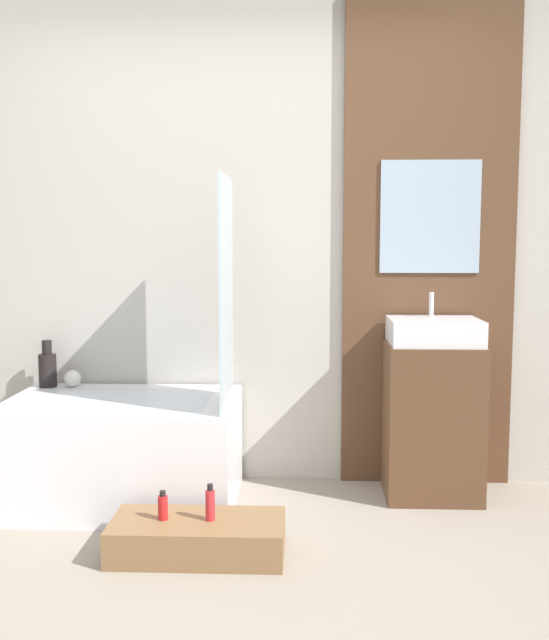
{
  "coord_description": "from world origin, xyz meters",
  "views": [
    {
      "loc": [
        0.31,
        -2.48,
        1.33
      ],
      "look_at": [
        0.18,
        0.69,
        0.98
      ],
      "focal_mm": 42.0,
      "sensor_mm": 36.0,
      "label": 1
    }
  ],
  "objects_px": {
    "sink": "(434,331)",
    "bottle_soap_secondary": "(210,504)",
    "bathtub": "(123,450)",
    "bottle_soap_primary": "(163,507)",
    "wooden_step_bench": "(198,537)",
    "vase_tall_dark": "(48,368)",
    "vase_round_light": "(73,379)"
  },
  "relations": [
    {
      "from": "bathtub",
      "to": "vase_tall_dark",
      "type": "relative_size",
      "value": 4.5
    },
    {
      "from": "bottle_soap_secondary",
      "to": "vase_round_light",
      "type": "bearing_deg",
      "value": 133.33
    },
    {
      "from": "wooden_step_bench",
      "to": "sink",
      "type": "height_order",
      "value": "sink"
    },
    {
      "from": "bathtub",
      "to": "bottle_soap_primary",
      "type": "xyz_separation_m",
      "value": [
        0.32,
        -0.62,
        -0.06
      ]
    },
    {
      "from": "bathtub",
      "to": "vase_tall_dark",
      "type": "distance_m",
      "value": 0.66
    },
    {
      "from": "sink",
      "to": "vase_round_light",
      "type": "bearing_deg",
      "value": 176.08
    },
    {
      "from": "sink",
      "to": "vase_round_light",
      "type": "relative_size",
      "value": 5.02
    },
    {
      "from": "bathtub",
      "to": "bottle_soap_secondary",
      "type": "distance_m",
      "value": 0.81
    },
    {
      "from": "sink",
      "to": "vase_tall_dark",
      "type": "xyz_separation_m",
      "value": [
        -2.04,
        0.13,
        -0.23
      ]
    },
    {
      "from": "bathtub",
      "to": "bottle_soap_secondary",
      "type": "height_order",
      "value": "bathtub"
    },
    {
      "from": "sink",
      "to": "bottle_soap_secondary",
      "type": "height_order",
      "value": "sink"
    },
    {
      "from": "bathtub",
      "to": "bottle_soap_primary",
      "type": "bearing_deg",
      "value": -62.63
    },
    {
      "from": "sink",
      "to": "bottle_soap_secondary",
      "type": "bearing_deg",
      "value": -143.26
    },
    {
      "from": "bottle_soap_primary",
      "to": "sink",
      "type": "bearing_deg",
      "value": 32.08
    },
    {
      "from": "bathtub",
      "to": "sink",
      "type": "distance_m",
      "value": 1.68
    },
    {
      "from": "wooden_step_bench",
      "to": "sink",
      "type": "xyz_separation_m",
      "value": [
        1.1,
        0.78,
        0.78
      ]
    },
    {
      "from": "bathtub",
      "to": "wooden_step_bench",
      "type": "bearing_deg",
      "value": -53.07
    },
    {
      "from": "wooden_step_bench",
      "to": "vase_tall_dark",
      "type": "height_order",
      "value": "vase_tall_dark"
    },
    {
      "from": "wooden_step_bench",
      "to": "bottle_soap_primary",
      "type": "xyz_separation_m",
      "value": [
        -0.15,
        -0.0,
        0.13
      ]
    },
    {
      "from": "vase_tall_dark",
      "to": "wooden_step_bench",
      "type": "bearing_deg",
      "value": -44.06
    },
    {
      "from": "vase_tall_dark",
      "to": "sink",
      "type": "bearing_deg",
      "value": -3.6
    },
    {
      "from": "sink",
      "to": "vase_tall_dark",
      "type": "distance_m",
      "value": 2.05
    },
    {
      "from": "vase_tall_dark",
      "to": "bottle_soap_primary",
      "type": "bearing_deg",
      "value": -48.87
    },
    {
      "from": "wooden_step_bench",
      "to": "vase_tall_dark",
      "type": "xyz_separation_m",
      "value": [
        -0.94,
        0.91,
        0.55
      ]
    },
    {
      "from": "vase_round_light",
      "to": "bottle_soap_secondary",
      "type": "height_order",
      "value": "vase_round_light"
    },
    {
      "from": "sink",
      "to": "bottle_soap_secondary",
      "type": "xyz_separation_m",
      "value": [
        -1.04,
        -0.78,
        -0.64
      ]
    },
    {
      "from": "vase_tall_dark",
      "to": "vase_round_light",
      "type": "distance_m",
      "value": 0.15
    },
    {
      "from": "wooden_step_bench",
      "to": "bottle_soap_primary",
      "type": "bearing_deg",
      "value": -180.0
    },
    {
      "from": "bottle_soap_secondary",
      "to": "sink",
      "type": "bearing_deg",
      "value": 36.74
    },
    {
      "from": "bottle_soap_secondary",
      "to": "vase_tall_dark",
      "type": "bearing_deg",
      "value": 137.55
    },
    {
      "from": "bathtub",
      "to": "vase_round_light",
      "type": "relative_size",
      "value": 12.61
    },
    {
      "from": "vase_tall_dark",
      "to": "bottle_soap_secondary",
      "type": "relative_size",
      "value": 1.63
    }
  ]
}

